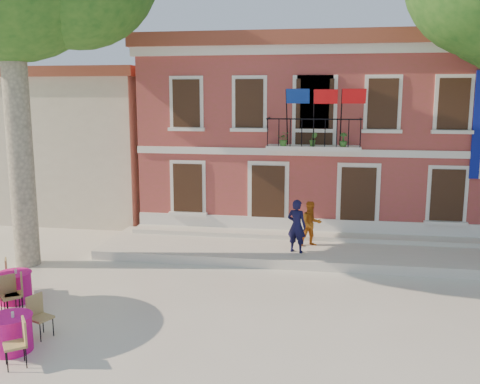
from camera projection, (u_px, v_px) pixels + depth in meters
name	position (u px, v px, depth m)	size (l,w,h in m)	color
ground	(227.00, 300.00, 13.97)	(90.00, 90.00, 0.00)	beige
main_building	(316.00, 131.00, 22.68)	(13.50, 9.59, 7.50)	#A33B40
neighbor_west	(75.00, 139.00, 25.60)	(9.40, 9.40, 6.40)	beige
terrace	(310.00, 251.00, 17.89)	(14.00, 3.40, 0.30)	silver
pedestrian_navy	(297.00, 226.00, 17.08)	(0.63, 0.41, 1.73)	black
pedestrian_orange	(311.00, 224.00, 17.83)	(0.73, 0.57, 1.51)	#CE6A18
cafe_table_0	(11.00, 331.00, 11.11)	(1.73, 1.86, 0.95)	#E7157F
cafe_table_3	(14.00, 286.00, 13.82)	(1.37, 1.85, 0.95)	#E7157F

